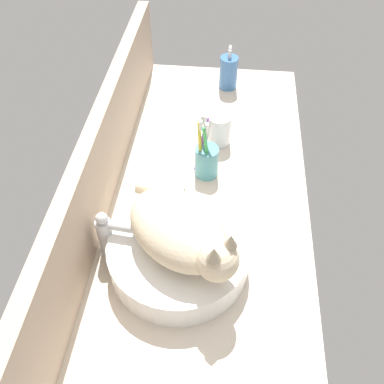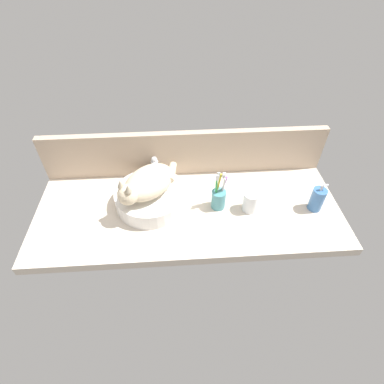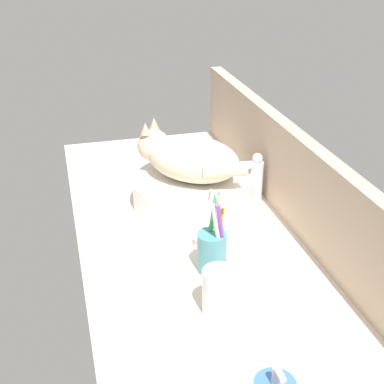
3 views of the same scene
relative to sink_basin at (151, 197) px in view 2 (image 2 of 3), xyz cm
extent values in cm
cube|color=beige|center=(16.75, -3.95, -5.82)|extent=(137.18, 55.21, 4.00)
cube|color=tan|center=(16.75, 21.86, 7.88)|extent=(137.18, 3.60, 23.40)
cylinder|color=white|center=(0.00, 0.00, 0.00)|extent=(32.05, 32.05, 7.65)
ellipsoid|color=beige|center=(0.00, 0.00, 9.32)|extent=(29.39, 29.94, 11.00)
sphere|color=beige|center=(-7.98, -8.79, 10.82)|extent=(8.80, 8.80, 8.80)
cone|color=tan|center=(-7.03, -11.01, 16.22)|extent=(2.80, 2.80, 3.20)
cone|color=tan|center=(-10.29, -8.05, 16.22)|extent=(2.80, 2.80, 3.20)
cylinder|color=beige|center=(9.98, 5.29, 9.82)|extent=(4.68, 11.33, 3.20)
cylinder|color=silver|center=(1.78, 17.06, 1.68)|extent=(3.60, 3.60, 11.00)
cylinder|color=silver|center=(1.26, 12.08, 6.58)|extent=(3.23, 10.17, 2.20)
sphere|color=silver|center=(1.78, 17.06, 8.38)|extent=(2.80, 2.80, 2.80)
cylinder|color=#3F72B2|center=(73.59, -7.94, 1.76)|extent=(6.07, 6.07, 11.17)
cylinder|color=silver|center=(73.59, -7.94, 8.75)|extent=(1.20, 1.20, 2.80)
cylinder|color=silver|center=(74.79, -7.94, 10.15)|extent=(2.20, 1.00, 1.00)
cylinder|color=teal|center=(30.27, -3.50, 0.70)|extent=(6.43, 6.43, 9.05)
cylinder|color=purple|center=(31.92, -2.26, 5.08)|extent=(3.06, 3.77, 16.88)
cube|color=white|center=(31.92, -2.26, 13.58)|extent=(1.51, 1.20, 2.63)
cylinder|color=yellow|center=(29.68, -2.20, 5.08)|extent=(3.47, 2.08, 16.96)
cube|color=white|center=(29.68, -2.20, 13.58)|extent=(1.56, 0.96, 2.60)
cylinder|color=white|center=(31.90, -3.13, 5.08)|extent=(1.57, 3.85, 16.92)
cube|color=white|center=(31.90, -3.13, 13.58)|extent=(1.30, 1.21, 2.55)
cylinder|color=green|center=(28.98, -3.61, 5.08)|extent=(1.07, 2.84, 17.00)
cube|color=white|center=(28.98, -3.61, 13.58)|extent=(1.22, 1.07, 2.49)
cylinder|color=white|center=(44.24, -6.57, 0.92)|extent=(6.87, 6.87, 9.48)
cylinder|color=silver|center=(44.24, -6.57, -1.14)|extent=(6.05, 6.05, 5.37)
camera|label=1|loc=(-54.71, -8.58, 81.10)|focal=40.00mm
camera|label=2|loc=(12.19, -97.14, 95.61)|focal=28.00mm
camera|label=3|loc=(122.53, -32.84, 64.37)|focal=50.00mm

